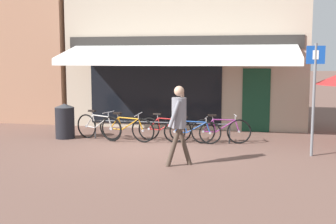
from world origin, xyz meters
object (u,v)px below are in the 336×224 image
pedestrian_adult (179,116)px  parking_sign (314,89)px  litter_bin (65,121)px  bicycle_red (164,129)px  bicycle_blue (192,131)px  bicycle_silver (99,127)px  bicycle_purple (221,131)px  bicycle_orange (126,129)px

pedestrian_adult → parking_sign: bearing=17.7°
pedestrian_adult → litter_bin: bearing=137.4°
bicycle_red → bicycle_blue: (0.85, -0.22, -0.01)m
bicycle_silver → pedestrian_adult: (2.89, -2.57, 0.74)m
litter_bin → parking_sign: bearing=-8.2°
bicycle_purple → pedestrian_adult: size_ratio=0.94×
bicycle_red → pedestrian_adult: size_ratio=0.91×
bicycle_silver → pedestrian_adult: size_ratio=0.90×
bicycle_blue → bicycle_purple: bearing=10.2°
bicycle_blue → pedestrian_adult: size_ratio=0.92×
bicycle_silver → bicycle_purple: bearing=22.6°
bicycle_orange → bicycle_blue: (1.93, 0.10, -0.03)m
bicycle_silver → litter_bin: 1.11m
bicycle_red → parking_sign: 4.39m
pedestrian_adult → parking_sign: size_ratio=0.66×
bicycle_red → litter_bin: bearing=-169.9°
parking_sign → bicycle_purple: bearing=154.5°
litter_bin → bicycle_blue: bearing=-0.6°
bicycle_silver → litter_bin: (-1.10, 0.04, 0.14)m
bicycle_orange → bicycle_red: 1.12m
bicycle_red → bicycle_orange: bearing=-156.8°
bicycle_silver → bicycle_blue: size_ratio=0.98×
bicycle_purple → parking_sign: (2.34, -1.12, 1.31)m
bicycle_purple → bicycle_blue: bearing=179.6°
pedestrian_adult → parking_sign: parking_sign is taller
bicycle_silver → bicycle_red: bicycle_silver is taller
bicycle_red → parking_sign: size_ratio=0.60×
bicycle_silver → bicycle_red: bearing=26.8°
bicycle_silver → bicycle_blue: bicycle_silver is taller
bicycle_orange → bicycle_silver: bearing=-176.2°
bicycle_blue → bicycle_red: bearing=166.3°
litter_bin → parking_sign: parking_sign is taller
pedestrian_adult → bicycle_silver: bearing=128.9°
bicycle_purple → parking_sign: 2.91m
bicycle_silver → pedestrian_adult: 3.93m
bicycle_silver → parking_sign: size_ratio=0.59×
bicycle_red → pedestrian_adult: pedestrian_adult is taller
bicycle_blue → pedestrian_adult: pedestrian_adult is taller
bicycle_red → litter_bin: (-3.07, -0.18, 0.17)m
litter_bin → bicycle_purple: bearing=1.2°
bicycle_silver → pedestrian_adult: pedestrian_adult is taller
parking_sign → litter_bin: bearing=171.8°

